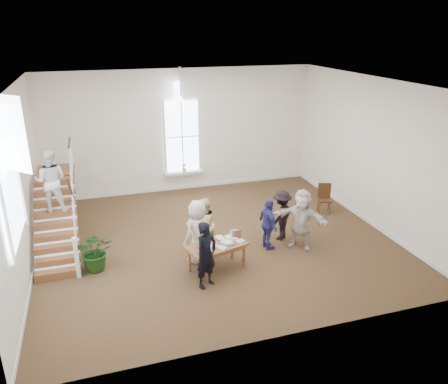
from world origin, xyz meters
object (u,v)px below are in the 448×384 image
object	(u,v)px
woman_cluster_c	(301,219)
side_chair	(324,197)
library_table	(217,248)
person_yellow	(204,225)
floor_plant	(96,251)
woman_cluster_b	(281,215)
elderly_woman	(198,231)
woman_cluster_a	(268,224)
police_officer	(206,255)

from	to	relation	value
woman_cluster_c	side_chair	size ratio (longest dim) A/B	1.74
library_table	person_yellow	bearing A→B (deg)	77.36
library_table	floor_plant	bearing A→B (deg)	147.58
woman_cluster_b	woman_cluster_c	bearing A→B (deg)	77.01
elderly_woman	side_chair	distance (m)	5.19
woman_cluster_a	person_yellow	bearing A→B (deg)	69.66
elderly_woman	woman_cluster_a	size ratio (longest dim) A/B	1.15
library_table	woman_cluster_c	world-z (taller)	woman_cluster_c
woman_cluster_c	side_chair	bearing A→B (deg)	90.20
woman_cluster_b	floor_plant	size ratio (longest dim) A/B	1.40
elderly_woman	police_officer	bearing A→B (deg)	53.38
library_table	police_officer	distance (m)	0.82
police_officer	floor_plant	world-z (taller)	police_officer
library_table	floor_plant	size ratio (longest dim) A/B	1.53
person_yellow	woman_cluster_b	xyz separation A→B (m)	(2.33, 0.01, -0.02)
police_officer	woman_cluster_b	world-z (taller)	police_officer
woman_cluster_c	floor_plant	bearing A→B (deg)	-141.23
woman_cluster_a	woman_cluster_b	bearing A→B (deg)	-59.36
woman_cluster_a	woman_cluster_c	world-z (taller)	woman_cluster_c
woman_cluster_a	library_table	bearing A→B (deg)	105.36
woman_cluster_c	woman_cluster_b	bearing A→B (deg)	158.08
police_officer	woman_cluster_b	distance (m)	3.25
police_officer	woman_cluster_a	world-z (taller)	police_officer
person_yellow	woman_cluster_b	bearing A→B (deg)	134.99
woman_cluster_b	woman_cluster_a	bearing A→B (deg)	-0.90
woman_cluster_b	person_yellow	bearing A→B (deg)	-37.40
woman_cluster_a	woman_cluster_b	size ratio (longest dim) A/B	0.99
elderly_woman	woman_cluster_c	distance (m)	2.93
police_officer	woman_cluster_c	xyz separation A→B (m)	(3.03, 1.11, 0.03)
person_yellow	side_chair	bearing A→B (deg)	151.65
elderly_woman	side_chair	world-z (taller)	elderly_woman
elderly_woman	woman_cluster_b	world-z (taller)	elderly_woman
woman_cluster_c	library_table	bearing A→B (deg)	-126.50
person_yellow	woman_cluster_b	size ratio (longest dim) A/B	1.03
library_table	person_yellow	xyz separation A→B (m)	(-0.05, 1.10, 0.15)
elderly_woman	person_yellow	size ratio (longest dim) A/B	1.11
person_yellow	woman_cluster_a	bearing A→B (deg)	120.52
person_yellow	woman_cluster_a	size ratio (longest dim) A/B	1.03
police_officer	woman_cluster_a	size ratio (longest dim) A/B	1.12
police_officer	floor_plant	xyz separation A→B (m)	(-2.51, 1.55, -0.30)
elderly_woman	floor_plant	distance (m)	2.64
woman_cluster_a	floor_plant	bearing A→B (deg)	80.82
elderly_woman	woman_cluster_b	bearing A→B (deg)	159.02
side_chair	woman_cluster_a	bearing A→B (deg)	-127.43
floor_plant	side_chair	xyz separation A→B (m)	(7.43, 1.58, 0.02)
woman_cluster_a	side_chair	world-z (taller)	woman_cluster_a
police_officer	floor_plant	distance (m)	2.96
woman_cluster_c	floor_plant	distance (m)	5.56
person_yellow	elderly_woman	bearing A→B (deg)	13.67
side_chair	woman_cluster_b	bearing A→B (deg)	-128.52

